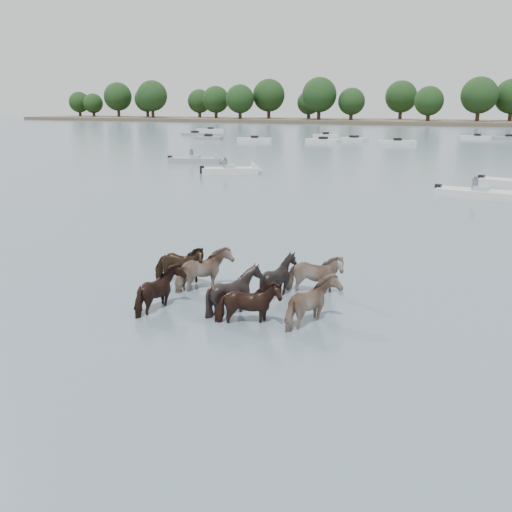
% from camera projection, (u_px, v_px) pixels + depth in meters
% --- Properties ---
extents(ground, '(400.00, 400.00, 0.00)m').
position_uv_depth(ground, '(264.00, 305.00, 15.82)').
color(ground, slate).
rests_on(ground, ground).
extents(shoreline, '(160.00, 30.00, 1.00)m').
position_uv_depth(shoreline, '(256.00, 120.00, 175.71)').
color(shoreline, '#4C4233').
rests_on(shoreline, ground).
extents(pony_herd, '(6.60, 4.54, 1.52)m').
position_uv_depth(pony_herd, '(240.00, 287.00, 15.88)').
color(pony_herd, black).
rests_on(pony_herd, ground).
extents(motorboat_a, '(4.95, 3.79, 1.92)m').
position_uv_depth(motorboat_a, '(239.00, 171.00, 45.35)').
color(motorboat_a, silver).
rests_on(motorboat_a, ground).
extents(motorboat_b, '(5.75, 2.36, 1.92)m').
position_uv_depth(motorboat_b, '(495.00, 196.00, 33.12)').
color(motorboat_b, silver).
rests_on(motorboat_b, ground).
extents(motorboat_f, '(5.56, 3.02, 1.92)m').
position_uv_depth(motorboat_f, '(203.00, 161.00, 53.44)').
color(motorboat_f, gray).
rests_on(motorboat_f, ground).
extents(distant_flotilla, '(104.74, 27.87, 0.93)m').
position_uv_depth(distant_flotilla, '(489.00, 140.00, 82.39)').
color(distant_flotilla, silver).
rests_on(distant_flotilla, ground).
extents(treeline, '(149.48, 23.46, 12.52)m').
position_uv_depth(treeline, '(263.00, 98.00, 171.83)').
color(treeline, '#382619').
rests_on(treeline, ground).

